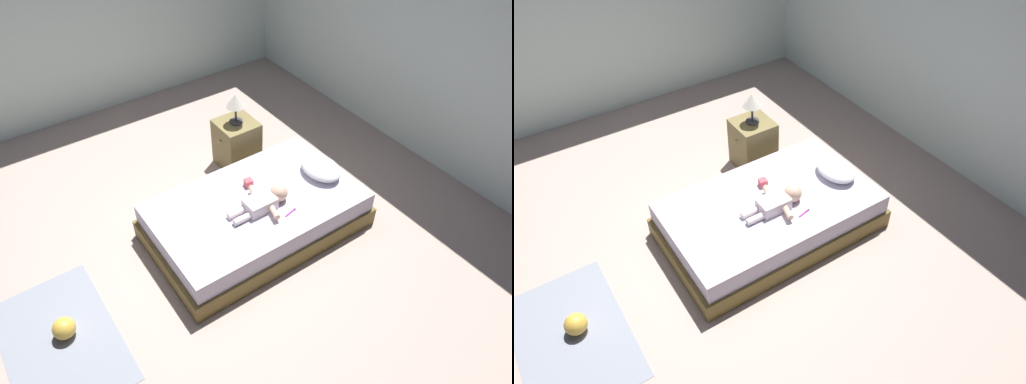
% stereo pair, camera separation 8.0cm
% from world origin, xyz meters
% --- Properties ---
extents(ground_plane, '(8.00, 8.00, 0.00)m').
position_xyz_m(ground_plane, '(0.00, 0.00, 0.00)').
color(ground_plane, '#B0998D').
extents(wall_behind_bed, '(8.00, 0.12, 2.70)m').
position_xyz_m(wall_behind_bed, '(0.00, 3.00, 1.35)').
color(wall_behind_bed, silver).
rests_on(wall_behind_bed, ground_plane).
extents(wall_side, '(0.12, 6.00, 2.70)m').
position_xyz_m(wall_side, '(-3.00, 0.00, 1.35)').
color(wall_side, silver).
rests_on(wall_side, ground_plane).
extents(bed, '(1.21, 2.02, 0.40)m').
position_xyz_m(bed, '(0.04, 0.68, 0.19)').
color(bed, brown).
rests_on(bed, ground_plane).
extents(pillow, '(0.45, 0.33, 0.14)m').
position_xyz_m(pillow, '(0.09, 1.43, 0.47)').
color(pillow, white).
rests_on(pillow, bed).
extents(baby, '(0.48, 0.61, 0.17)m').
position_xyz_m(baby, '(0.16, 0.70, 0.46)').
color(baby, white).
rests_on(baby, bed).
extents(toothbrush, '(0.05, 0.15, 0.02)m').
position_xyz_m(toothbrush, '(0.36, 0.85, 0.40)').
color(toothbrush, '#B62DA3').
rests_on(toothbrush, bed).
extents(nightstand, '(0.41, 0.44, 0.56)m').
position_xyz_m(nightstand, '(-0.93, 1.10, 0.28)').
color(nightstand, olive).
rests_on(nightstand, ground_plane).
extents(lamp, '(0.21, 0.21, 0.34)m').
position_xyz_m(lamp, '(-0.93, 1.10, 0.81)').
color(lamp, '#333338').
rests_on(lamp, nightstand).
extents(rug, '(1.33, 0.84, 0.01)m').
position_xyz_m(rug, '(0.16, -1.30, 0.00)').
color(rug, gray).
rests_on(rug, ground_plane).
extents(toy_ball, '(0.18, 0.18, 0.18)m').
position_xyz_m(toy_ball, '(0.13, -1.24, 0.10)').
color(toy_ball, gold).
rests_on(toy_ball, rug).
extents(toy_block, '(0.09, 0.09, 0.07)m').
position_xyz_m(toy_block, '(-0.16, 0.74, 0.43)').
color(toy_block, '#D54D56').
rests_on(toy_block, bed).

